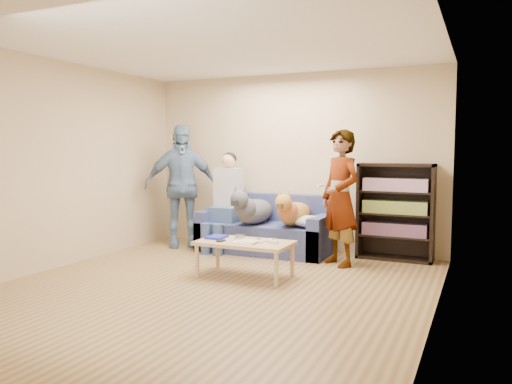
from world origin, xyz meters
The scene contains 26 objects.
ground centered at (0.00, 0.00, 0.00)m, with size 5.00×5.00×0.00m, color brown.
ceiling centered at (0.00, 0.00, 2.60)m, with size 5.00×5.00×0.00m, color white.
wall_back centered at (0.00, 2.50, 1.30)m, with size 4.50×4.50×0.00m, color tan.
wall_left centered at (-2.25, 0.00, 1.30)m, with size 5.00×5.00×0.00m, color tan.
wall_right centered at (2.25, 0.00, 1.30)m, with size 5.00×5.00×0.00m, color tan.
blanket centered at (0.47, 1.91, 0.51)m, with size 0.46×0.39×0.16m, color #AEAEB3.
person_standing_right centered at (0.96, 1.69, 0.87)m, with size 0.63×0.42×1.74m, color gray.
person_standing_left centered at (-1.59, 1.91, 0.93)m, with size 1.09×0.45×1.86m, color #6D8EAE.
held_controller centered at (0.76, 1.49, 1.03)m, with size 0.04×0.12×0.03m, color white.
notebook_blue centered at (-0.30, 0.71, 0.43)m, with size 0.20×0.26×0.03m, color #1C229C.
papers centered at (0.15, 0.56, 0.43)m, with size 0.26×0.20×0.01m, color white.
magazine centered at (0.18, 0.58, 0.44)m, with size 0.22×0.17×0.01m, color beige.
camera_silver centered at (-0.02, 0.78, 0.45)m, with size 0.11×0.06×0.05m, color #ACACB0.
controller_a centered at (0.38, 0.76, 0.43)m, with size 0.04×0.13×0.03m, color silver.
controller_b centered at (0.46, 0.68, 0.43)m, with size 0.09×0.06×0.03m, color white.
headphone_cup_a centered at (0.30, 0.64, 0.43)m, with size 0.07×0.07×0.02m, color white.
headphone_cup_b centered at (0.30, 0.72, 0.43)m, with size 0.07×0.07×0.02m, color white.
pen_orange centered at (0.08, 0.50, 0.42)m, with size 0.01×0.01×0.14m, color #D8541E.
pen_black centered at (0.22, 0.84, 0.42)m, with size 0.01×0.01×0.14m, color black.
wallet centered at (-0.15, 0.54, 0.43)m, with size 0.07×0.12×0.01m, color black.
sofa centered at (-0.25, 2.10, 0.28)m, with size 1.90×0.85×0.82m.
person_seated centered at (-0.85, 1.97, 0.77)m, with size 0.40×0.73×1.47m.
dog_gray centered at (-0.36, 1.84, 0.63)m, with size 0.40×1.25×0.59m.
dog_tan centered at (0.22, 1.95, 0.62)m, with size 0.37×1.15×0.54m.
coffee_table centered at (0.10, 0.66, 0.37)m, with size 1.10×0.60×0.42m.
bookshelf centered at (1.55, 2.33, 0.68)m, with size 1.00×0.34×1.30m.
Camera 1 is at (2.61, -4.51, 1.50)m, focal length 35.00 mm.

